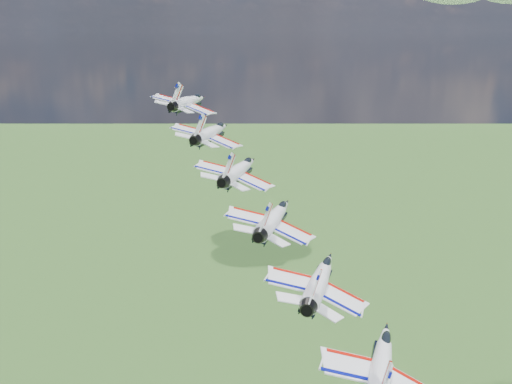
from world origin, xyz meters
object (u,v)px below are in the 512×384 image
at_px(jet_0, 189,101).
at_px(jet_1, 212,132).
at_px(jet_2, 240,170).
at_px(jet_5, 382,362).
at_px(jet_3, 275,217).
at_px(jet_4, 320,279).

bearing_deg(jet_0, jet_1, -50.31).
distance_m(jet_2, jet_5, 36.47).
relative_size(jet_0, jet_3, 1.00).
xyz_separation_m(jet_0, jet_5, (40.63, -41.61, -17.66)).
distance_m(jet_3, jet_4, 12.16).
height_order(jet_1, jet_4, jet_1).
xyz_separation_m(jet_3, jet_4, (8.13, -8.32, -3.53)).
distance_m(jet_4, jet_5, 12.16).
xyz_separation_m(jet_1, jet_3, (16.25, -16.64, -7.06)).
xyz_separation_m(jet_1, jet_2, (8.13, -8.32, -3.53)).
relative_size(jet_3, jet_4, 1.00).
bearing_deg(jet_5, jet_3, 129.69).
distance_m(jet_3, jet_5, 24.31).
xyz_separation_m(jet_1, jet_4, (24.38, -24.97, -10.59)).
distance_m(jet_0, jet_4, 48.63).
relative_size(jet_1, jet_5, 1.00).
bearing_deg(jet_5, jet_1, 129.69).
height_order(jet_2, jet_4, jet_2).
bearing_deg(jet_0, jet_3, -50.31).
bearing_deg(jet_1, jet_5, -50.31).
xyz_separation_m(jet_2, jet_5, (24.38, -24.97, -10.59)).
bearing_deg(jet_3, jet_1, 129.69).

